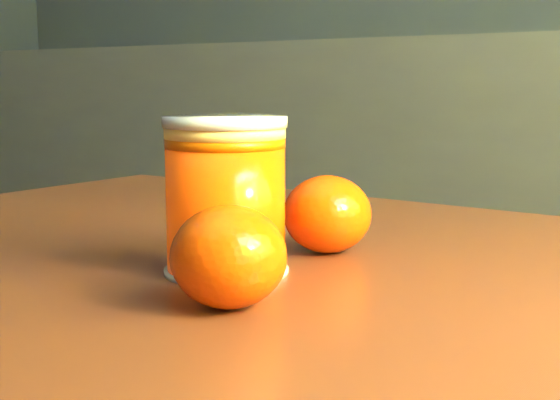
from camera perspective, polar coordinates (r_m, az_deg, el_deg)
The scene contains 5 objects.
kitchen_counter at distance 2.24m, azimuth 4.23°, elevation -0.32°, with size 3.15×0.60×0.90m, color #4C4C51.
table at distance 0.54m, azimuth 0.02°, elevation -14.23°, with size 0.92×0.65×0.68m.
juice_glass at distance 0.50m, azimuth -3.99°, elevation 0.26°, with size 0.08×0.08×0.10m.
orange_front at distance 0.43m, azimuth -3.78°, elevation -4.15°, with size 0.06×0.06×0.06m, color #E94104.
orange_back at distance 0.56m, azimuth 3.48°, elevation -1.03°, with size 0.06×0.06×0.06m, color #E94104.
Camera 1 is at (1.18, -0.43, 0.81)m, focal length 50.00 mm.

